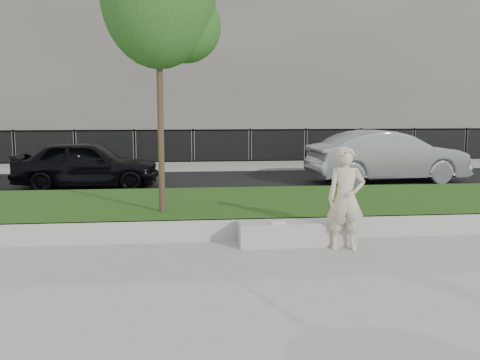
{
  "coord_description": "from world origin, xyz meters",
  "views": [
    {
      "loc": [
        -0.97,
        -8.48,
        2.42
      ],
      "look_at": [
        0.06,
        1.2,
        1.1
      ],
      "focal_mm": 40.0,
      "sensor_mm": 36.0,
      "label": 1
    }
  ],
  "objects": [
    {
      "name": "far_pavement",
      "position": [
        0.0,
        13.0,
        0.06
      ],
      "size": [
        34.0,
        3.0,
        0.12
      ],
      "primitive_type": "cube",
      "color": "gray",
      "rests_on": "ground"
    },
    {
      "name": "building_facade",
      "position": [
        0.0,
        20.0,
        5.0
      ],
      "size": [
        34.0,
        10.0,
        10.0
      ],
      "primitive_type": "cube",
      "color": "#5D5952",
      "rests_on": "ground"
    },
    {
      "name": "grass_kerb",
      "position": [
        0.0,
        1.04,
        0.2
      ],
      "size": [
        34.0,
        0.08,
        0.4
      ],
      "primitive_type": "cube",
      "color": "#A2A097",
      "rests_on": "ground"
    },
    {
      "name": "car_dark",
      "position": [
        -3.83,
        7.69,
        0.76
      ],
      "size": [
        4.25,
        1.79,
        1.44
      ],
      "primitive_type": "imported",
      "rotation": [
        0.0,
        0.0,
        1.55
      ],
      "color": "black",
      "rests_on": "street"
    },
    {
      "name": "street",
      "position": [
        0.0,
        8.5,
        0.02
      ],
      "size": [
        34.0,
        7.0,
        0.04
      ],
      "primitive_type": "cube",
      "color": "black",
      "rests_on": "ground"
    },
    {
      "name": "book",
      "position": [
        0.63,
        0.5,
        0.44
      ],
      "size": [
        0.29,
        0.24,
        0.03
      ],
      "primitive_type": "cube",
      "rotation": [
        0.0,
        0.0,
        0.27
      ],
      "color": "beige",
      "rests_on": "stone_bench"
    },
    {
      "name": "ground",
      "position": [
        0.0,
        0.0,
        0.0
      ],
      "size": [
        90.0,
        90.0,
        0.0
      ],
      "primitive_type": "plane",
      "color": "gray",
      "rests_on": "ground"
    },
    {
      "name": "grass_bank",
      "position": [
        0.0,
        3.0,
        0.2
      ],
      "size": [
        34.0,
        4.0,
        0.4
      ],
      "primitive_type": "cube",
      "color": "#13360D",
      "rests_on": "ground"
    },
    {
      "name": "man",
      "position": [
        1.77,
        0.25,
        0.88
      ],
      "size": [
        0.69,
        0.49,
        1.76
      ],
      "primitive_type": "imported",
      "rotation": [
        0.0,
        0.0,
        -0.12
      ],
      "color": "beige",
      "rests_on": "ground"
    },
    {
      "name": "iron_fence",
      "position": [
        0.0,
        12.0,
        0.54
      ],
      "size": [
        32.0,
        0.3,
        1.5
      ],
      "color": "slate",
      "rests_on": "far_pavement"
    },
    {
      "name": "stone_bench",
      "position": [
        1.02,
        0.63,
        0.21
      ],
      "size": [
        2.07,
        0.52,
        0.42
      ],
      "primitive_type": "cube",
      "color": "#A2A097",
      "rests_on": "ground"
    },
    {
      "name": "car_silver",
      "position": [
        5.52,
        7.95,
        0.87
      ],
      "size": [
        5.17,
        2.21,
        1.66
      ],
      "primitive_type": "imported",
      "rotation": [
        0.0,
        0.0,
        1.66
      ],
      "color": "#96999E",
      "rests_on": "street"
    }
  ]
}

